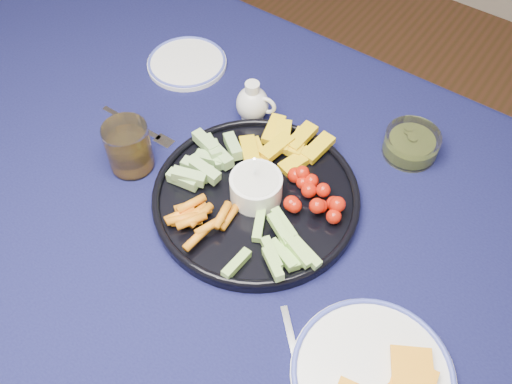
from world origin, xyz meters
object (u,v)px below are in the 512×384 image
Objects in this scene: creamer_pitcher at (253,103)px; side_plate_extra at (187,63)px; cheese_plate at (373,374)px; juice_tumbler at (129,150)px; crudite_platter at (255,194)px; pickle_bowl at (411,145)px; dining_table at (207,219)px.

creamer_pitcher reaches higher than side_plate_extra.
creamer_pitcher reaches higher than cheese_plate.
crudite_platter is at bearing 15.17° from juice_tumbler.
crudite_platter is at bearing -122.94° from pickle_bowl.
cheese_plate reaches higher than side_plate_extra.
dining_table is 0.25m from creamer_pitcher.
dining_table is 0.21m from juice_tumbler.
cheese_plate reaches higher than dining_table.
side_plate_extra is (-0.35, 0.22, -0.01)m from crudite_platter.
dining_table is 0.43m from pickle_bowl.
pickle_bowl is (0.31, 0.10, -0.02)m from creamer_pitcher.
crudite_platter reaches higher than cheese_plate.
pickle_bowl is 1.06× the size of juice_tumbler.
cheese_plate is (0.43, -0.13, 0.10)m from dining_table.
side_plate_extra is at bearing 147.49° from crudite_platter.
pickle_bowl is 0.55m from juice_tumbler.
cheese_plate is 0.79m from side_plate_extra.
crudite_platter is 0.26m from juice_tumbler.
juice_tumbler reaches higher than pickle_bowl.
cheese_plate is 1.39× the size of side_plate_extra.
crudite_platter is at bearing 153.86° from cheese_plate.
dining_table is 17.78× the size of creamer_pitcher.
juice_tumbler is (-0.25, -0.07, 0.02)m from crudite_platter.
cheese_plate is at bearing -29.48° from side_plate_extra.
creamer_pitcher is at bearing -161.70° from pickle_bowl.
creamer_pitcher is (-0.13, 0.18, 0.02)m from crudite_platter.
juice_tumbler is 0.57× the size of side_plate_extra.
juice_tumbler is at bearing -170.13° from dining_table.
creamer_pitcher is at bearing -12.26° from side_plate_extra.
creamer_pitcher is 0.33m from pickle_bowl.
dining_table is at bearing -45.22° from side_plate_extra.
creamer_pitcher is at bearing 100.77° from dining_table.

